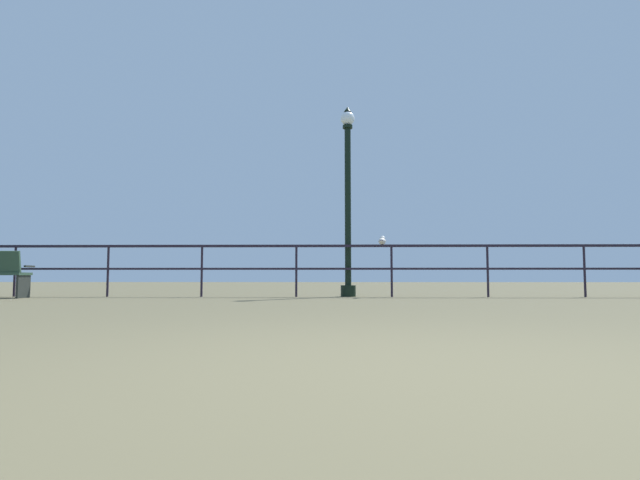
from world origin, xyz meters
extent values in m
plane|color=brown|center=(0.00, 0.00, 0.00)|extent=(60.00, 60.00, 0.00)
cube|color=black|center=(0.00, 7.64, 0.99)|extent=(20.27, 0.05, 0.05)
cube|color=black|center=(0.00, 7.64, 0.54)|extent=(20.27, 0.04, 0.04)
cylinder|color=black|center=(-6.45, 7.64, 0.49)|extent=(0.04, 0.04, 0.99)
cylinder|color=black|center=(-4.61, 7.64, 0.49)|extent=(0.04, 0.04, 0.99)
cylinder|color=black|center=(-2.76, 7.64, 0.49)|extent=(0.04, 0.04, 0.99)
cylinder|color=black|center=(-0.92, 7.64, 0.49)|extent=(0.04, 0.04, 0.99)
cylinder|color=black|center=(0.92, 7.64, 0.49)|extent=(0.04, 0.04, 0.99)
cylinder|color=black|center=(2.76, 7.64, 0.49)|extent=(0.04, 0.04, 0.99)
cylinder|color=black|center=(4.61, 7.64, 0.49)|extent=(0.04, 0.04, 0.99)
cube|color=#242925|center=(-5.89, 7.02, 0.22)|extent=(0.07, 0.43, 0.44)
cube|color=#242925|center=(-5.90, 7.21, 0.58)|extent=(0.06, 0.33, 0.04)
cylinder|color=black|center=(0.09, 7.80, 0.11)|extent=(0.29, 0.29, 0.22)
cylinder|color=black|center=(0.09, 7.80, 1.79)|extent=(0.12, 0.12, 3.13)
cylinder|color=black|center=(0.09, 7.80, 3.38)|extent=(0.20, 0.20, 0.06)
sphere|color=white|center=(0.09, 7.80, 3.55)|extent=(0.28, 0.28, 0.28)
cone|color=black|center=(0.09, 7.80, 3.75)|extent=(0.15, 0.15, 0.10)
ellipsoid|color=silver|center=(0.74, 7.64, 1.08)|extent=(0.18, 0.26, 0.13)
ellipsoid|color=gray|center=(0.74, 7.64, 1.09)|extent=(0.14, 0.23, 0.05)
sphere|color=silver|center=(0.76, 7.75, 1.13)|extent=(0.11, 0.11, 0.11)
cone|color=gold|center=(0.77, 7.82, 1.13)|extent=(0.05, 0.06, 0.04)
cube|color=gray|center=(0.72, 7.51, 1.08)|extent=(0.07, 0.09, 0.02)
camera|label=1|loc=(-0.26, -2.09, 0.41)|focal=28.21mm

